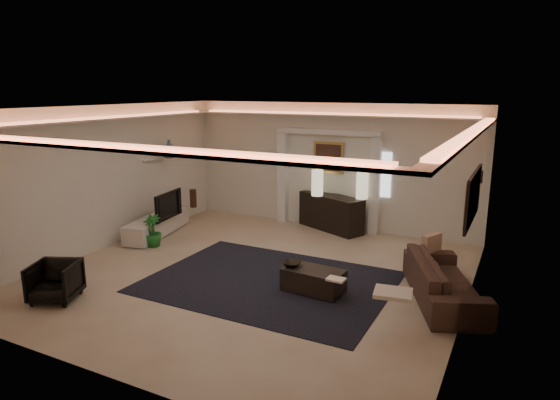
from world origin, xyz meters
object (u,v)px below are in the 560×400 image
at_px(console, 331,213).
at_px(coffee_table, 313,280).
at_px(armchair, 55,282).
at_px(sofa, 444,280).

height_order(console, coffee_table, console).
bearing_deg(console, armchair, -88.58).
relative_size(console, coffee_table, 1.72).
bearing_deg(armchair, console, 43.28).
relative_size(console, sofa, 0.74).
height_order(coffee_table, armchair, armchair).
distance_m(console, armchair, 6.08).
relative_size(coffee_table, armchair, 1.42).
bearing_deg(console, coffee_table, -48.66).
bearing_deg(sofa, coffee_table, 85.87).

